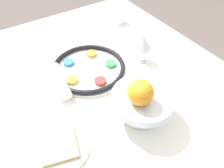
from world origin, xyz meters
TOP-DOWN VIEW (x-y plane):
  - ground_plane at (0.00, 0.00)m, footprint 8.00×8.00m
  - dining_table at (0.00, 0.00)m, footprint 1.15×1.06m
  - seder_plate at (-0.04, -0.01)m, footprint 0.31×0.31m
  - wine_glass at (0.03, 0.22)m, footprint 0.08×0.08m
  - fruit_stand at (0.27, 0.02)m, footprint 0.21×0.21m
  - orange_fruit at (0.28, -0.00)m, footprint 0.08×0.08m
  - bread_plate at (0.23, -0.26)m, footprint 0.20×0.20m
  - napkin_roll at (-0.02, -0.15)m, footprint 0.19×0.08m
  - cup_near at (0.13, 0.14)m, footprint 0.07×0.07m
  - cup_mid at (-0.30, 0.32)m, footprint 0.07×0.07m
  - fork_left at (-0.11, 0.24)m, footprint 0.03×0.17m
  - fork_right at (-0.08, 0.24)m, footprint 0.04×0.17m

SIDE VIEW (x-z plane):
  - ground_plane at x=0.00m, z-range 0.00..0.00m
  - dining_table at x=0.00m, z-range 0.00..0.72m
  - fork_left at x=-0.11m, z-range 0.72..0.72m
  - fork_right at x=-0.08m, z-range 0.72..0.72m
  - bread_plate at x=0.23m, z-range 0.71..0.73m
  - seder_plate at x=-0.04m, z-range 0.72..0.75m
  - napkin_roll at x=-0.02m, z-range 0.72..0.77m
  - cup_near at x=0.13m, z-range 0.72..0.78m
  - cup_mid at x=-0.30m, z-range 0.72..0.78m
  - fruit_stand at x=0.27m, z-range 0.75..0.86m
  - wine_glass at x=0.03m, z-range 0.75..0.88m
  - orange_fruit at x=0.28m, z-range 0.83..0.91m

